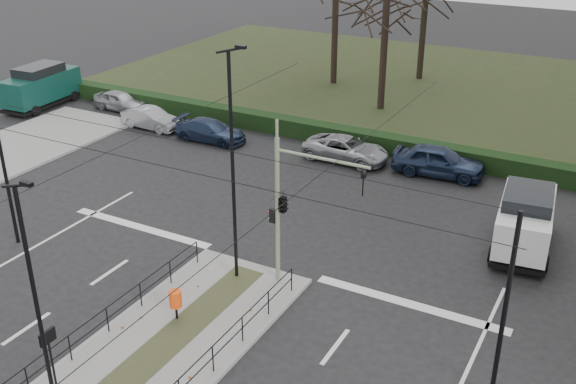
# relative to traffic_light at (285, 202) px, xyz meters

# --- Properties ---
(ground) EXTENTS (140.00, 140.00, 0.00)m
(ground) POSITION_rel_traffic_light_xyz_m (-1.53, -4.50, -3.34)
(ground) COLOR black
(ground) RESTS_ON ground
(median_island) EXTENTS (4.40, 15.00, 0.14)m
(median_island) POSITION_rel_traffic_light_xyz_m (-1.53, -7.00, -3.27)
(median_island) COLOR slate
(median_island) RESTS_ON ground
(park) EXTENTS (38.00, 26.00, 0.10)m
(park) POSITION_rel_traffic_light_xyz_m (-7.53, 27.50, -3.29)
(park) COLOR #253219
(park) RESTS_ON ground
(hedge) EXTENTS (38.00, 1.00, 1.00)m
(hedge) POSITION_rel_traffic_light_xyz_m (-7.53, 14.10, -2.84)
(hedge) COLOR black
(hedge) RESTS_ON ground
(median_railing) EXTENTS (4.14, 13.24, 0.92)m
(median_railing) POSITION_rel_traffic_light_xyz_m (-1.53, -7.10, -2.37)
(median_railing) COLOR black
(median_railing) RESTS_ON median_island
(catenary) EXTENTS (20.00, 34.00, 6.00)m
(catenary) POSITION_rel_traffic_light_xyz_m (-1.53, -2.88, 0.08)
(catenary) COLOR black
(catenary) RESTS_ON ground
(traffic_light) EXTENTS (3.74, 2.11, 5.50)m
(traffic_light) POSITION_rel_traffic_light_xyz_m (0.00, 0.00, 0.00)
(traffic_light) COLOR gray
(traffic_light) RESTS_ON median_island
(litter_bin) EXTENTS (0.42, 0.42, 1.08)m
(litter_bin) POSITION_rel_traffic_light_xyz_m (-2.06, -3.83, -2.43)
(litter_bin) COLOR black
(litter_bin) RESTS_ON median_island
(info_panel) EXTENTS (0.12, 0.53, 2.03)m
(info_panel) POSITION_rel_traffic_light_xyz_m (-3.04, -8.25, -1.61)
(info_panel) COLOR black
(info_panel) RESTS_ON median_island
(streetlamp_median_near) EXTENTS (0.62, 0.13, 7.45)m
(streetlamp_median_near) POSITION_rel_traffic_light_xyz_m (-1.56, -9.52, 0.59)
(streetlamp_median_near) COLOR black
(streetlamp_median_near) RESTS_ON median_island
(streetlamp_median_far) EXTENTS (0.72, 0.15, 8.63)m
(streetlamp_median_far) POSITION_rel_traffic_light_xyz_m (-1.72, -0.61, 1.19)
(streetlamp_median_far) COLOR black
(streetlamp_median_far) RESTS_ON median_island
(parked_car_first) EXTENTS (3.72, 1.60, 1.25)m
(parked_car_first) POSITION_rel_traffic_light_xyz_m (-19.17, 12.94, -2.72)
(parked_car_first) COLOR #96989D
(parked_car_first) RESTS_ON ground
(parked_car_second) EXTENTS (3.78, 1.43, 1.23)m
(parked_car_second) POSITION_rel_traffic_light_xyz_m (-15.17, 11.11, -2.73)
(parked_car_second) COLOR #96989D
(parked_car_second) RESTS_ON ground
(parked_car_third) EXTENTS (4.27, 1.85, 1.22)m
(parked_car_third) POSITION_rel_traffic_light_xyz_m (-10.89, 11.06, -2.73)
(parked_car_third) COLOR #1C2943
(parked_car_third) RESTS_ON ground
(parked_car_fourth) EXTENTS (4.60, 2.18, 1.27)m
(parked_car_fourth) POSITION_rel_traffic_light_xyz_m (-2.94, 12.02, -2.71)
(parked_car_fourth) COLOR #96989D
(parked_car_fourth) RESTS_ON ground
(white_van) EXTENTS (2.59, 4.98, 2.53)m
(white_van) POSITION_rel_traffic_light_xyz_m (7.08, 6.81, -2.03)
(white_van) COLOR white
(white_van) RESTS_ON ground
(green_van) EXTENTS (2.49, 5.62, 2.70)m
(green_van) POSITION_rel_traffic_light_xyz_m (-24.15, 11.19, -1.95)
(green_van) COLOR #0B322B
(green_van) RESTS_ON ground
(parked_car_fifth) EXTENTS (4.68, 2.19, 1.55)m
(parked_car_fifth) POSITION_rel_traffic_light_xyz_m (1.92, 12.42, -2.57)
(parked_car_fifth) COLOR #1C2943
(parked_car_fifth) RESTS_ON ground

